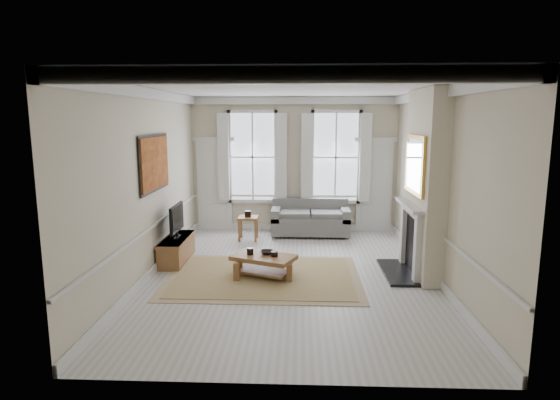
{
  "coord_description": "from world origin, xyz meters",
  "views": [
    {
      "loc": [
        0.14,
        -8.29,
        2.88
      ],
      "look_at": [
        -0.25,
        0.96,
        1.25
      ],
      "focal_mm": 30.0,
      "sensor_mm": 36.0,
      "label": 1
    }
  ],
  "objects_px": {
    "tv_stand": "(177,249)",
    "coffee_table": "(264,260)",
    "sofa": "(310,220)",
    "side_table": "(248,221)"
  },
  "relations": [
    {
      "from": "side_table",
      "to": "tv_stand",
      "type": "relative_size",
      "value": 0.41
    },
    {
      "from": "sofa",
      "to": "tv_stand",
      "type": "bearing_deg",
      "value": -139.92
    },
    {
      "from": "side_table",
      "to": "coffee_table",
      "type": "bearing_deg",
      "value": -77.76
    },
    {
      "from": "sofa",
      "to": "side_table",
      "type": "height_order",
      "value": "sofa"
    },
    {
      "from": "side_table",
      "to": "tv_stand",
      "type": "bearing_deg",
      "value": -126.14
    },
    {
      "from": "sofa",
      "to": "coffee_table",
      "type": "distance_m",
      "value": 3.36
    },
    {
      "from": "tv_stand",
      "to": "coffee_table",
      "type": "bearing_deg",
      "value": -26.27
    },
    {
      "from": "sofa",
      "to": "tv_stand",
      "type": "xyz_separation_m",
      "value": [
        -2.76,
        -2.32,
        -0.12
      ]
    },
    {
      "from": "coffee_table",
      "to": "tv_stand",
      "type": "xyz_separation_m",
      "value": [
        -1.84,
        0.91,
        -0.09
      ]
    },
    {
      "from": "tv_stand",
      "to": "side_table",
      "type": "bearing_deg",
      "value": 53.86
    }
  ]
}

